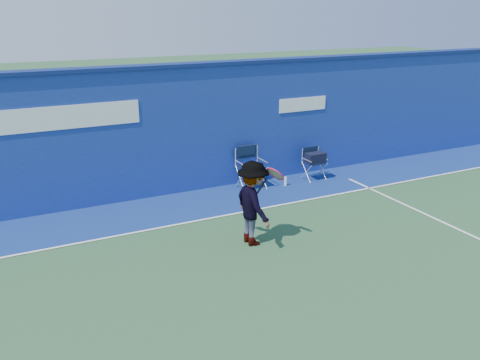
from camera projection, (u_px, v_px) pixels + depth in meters
name	position (u px, v px, depth m)	size (l,w,h in m)	color
ground	(278.00, 292.00, 8.08)	(80.00, 80.00, 0.00)	#2A502E
stadium_wall	(169.00, 130.00, 11.99)	(24.00, 0.50, 3.08)	navy
out_of_bounds_strip	(187.00, 206.00, 11.56)	(24.00, 1.80, 0.01)	navy
court_lines	(260.00, 275.00, 8.58)	(24.00, 12.00, 0.01)	white
directors_chair_left	(251.00, 175.00, 12.65)	(0.61, 0.57, 1.03)	silver
directors_chair_right	(314.00, 167.00, 13.26)	(0.50, 0.45, 0.83)	silver
water_bottle	(285.00, 181.00, 12.85)	(0.07, 0.07, 0.23)	white
tennis_player	(253.00, 203.00, 9.50)	(0.89, 1.05, 1.63)	#EA4738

